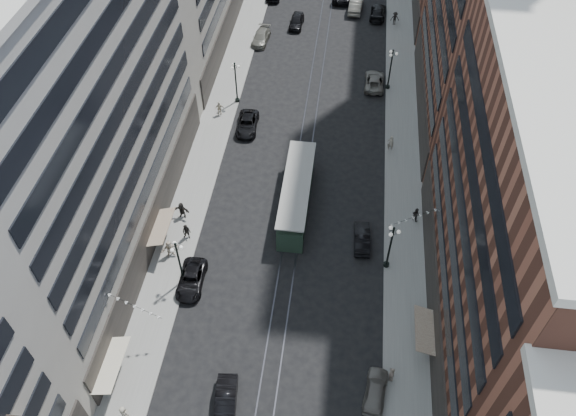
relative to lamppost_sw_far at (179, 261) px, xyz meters
The scene contains 31 objects.
ground 33.44m from the lamppost_sw_far, 73.96° to the left, with size 220.00×220.00×0.00m, color black.
sidewalk_west 42.15m from the lamppost_sw_far, 92.45° to the left, with size 4.00×180.00×0.15m, color gray.
sidewalk_east 46.70m from the lamppost_sw_far, 64.31° to the left, with size 4.00×180.00×0.15m, color gray.
rail_west 42.96m from the lamppost_sw_far, 78.56° to the left, with size 0.12×180.00×0.02m, color #2D2D33.
rail_east 43.26m from the lamppost_sw_far, 76.74° to the left, with size 0.12×180.00×0.02m, color #2D2D33.
building_west_mid 14.31m from the lamppost_sw_far, 147.34° to the left, with size 8.00×36.00×28.00m, color #9C988B.
building_east_mid 27.67m from the lamppost_sw_far, ahead, with size 8.00×30.00×24.00m, color brown.
lamppost_sw_far is the anchor object (origin of this frame).
lamppost_sw_mid 27.00m from the lamppost_sw_far, 90.00° to the left, with size 1.03×1.14×5.52m.
lamppost_se_far 18.83m from the lamppost_sw_far, 12.26° to the left, with size 1.03×1.14×5.52m.
lamppost_se_mid 36.91m from the lamppost_sw_far, 60.10° to the left, with size 1.03×1.14×5.52m.
streetcar 14.10m from the lamppost_sw_far, 48.98° to the left, with size 2.73×12.34×3.41m.
car_2 2.56m from the lamppost_sw_far, 10.86° to the right, with size 2.22×4.82×1.34m, color black.
car_4 19.75m from the lamppost_sw_far, 26.15° to the right, with size 1.66×4.13×1.41m, color #67635B.
car_5 12.86m from the lamppost_sw_far, 60.82° to the right, with size 1.57×4.52×1.49m, color black.
pedestrian_1 13.17m from the lamppost_sw_far, 95.43° to the right, with size 0.88×0.48×1.81m, color #AAA48D.
pedestrian_2 5.45m from the lamppost_sw_far, 99.71° to the left, with size 0.87×0.48×1.79m, color black.
pedestrian_4 20.28m from the lamppost_sw_far, 21.25° to the right, with size 1.00×0.46×1.71m, color #BAAA9A.
car_7 22.35m from the lamppost_sw_far, 84.60° to the left, with size 2.33×5.06×1.41m, color black.
car_8 40.99m from the lamppost_sw_far, 88.88° to the left, with size 2.01×4.94×1.43m, color slate.
car_10 17.46m from the lamppost_sw_far, 22.28° to the left, with size 1.48×4.24×1.40m, color black.
car_11 36.57m from the lamppost_sw_far, 62.80° to the left, with size 2.35×5.10×1.42m, color slate.
car_12 52.60m from the lamppost_sw_far, 71.28° to the left, with size 2.15×5.29×1.54m, color black.
car_13 46.04m from the lamppost_sw_far, 83.46° to the left, with size 1.83×4.55×1.55m, color black.
car_14 52.96m from the lamppost_sw_far, 75.17° to the left, with size 1.85×5.32×1.75m, color #66655B.
pedestrian_5 8.17m from the lamppost_sw_far, 104.78° to the left, with size 1.73×0.50×1.87m, color black.
pedestrian_6 24.30m from the lamppost_sw_far, 93.78° to the left, with size 1.05×0.48×1.80m, color beige.
pedestrian_7 23.56m from the lamppost_sw_far, 25.42° to the left, with size 0.79×0.43×1.62m, color black.
pedestrian_8 27.71m from the lamppost_sw_far, 47.42° to the left, with size 0.70×0.46×1.91m, color #A39A87.
pedestrian_9 51.39m from the lamppost_sw_far, 67.95° to the left, with size 1.23×0.51×1.91m, color black.
pedestrian_extra_0 3.92m from the lamppost_sw_far, 124.93° to the left, with size 1.75×0.50×1.89m, color beige.
Camera 1 is at (3.89, -0.05, 42.80)m, focal length 35.00 mm.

